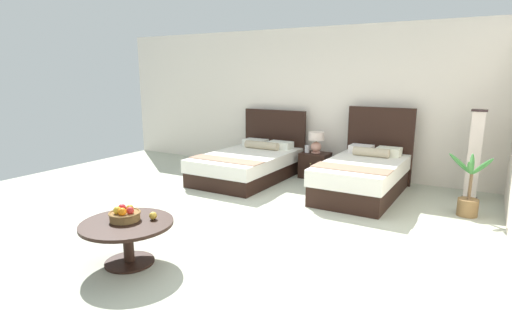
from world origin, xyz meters
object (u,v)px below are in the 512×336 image
at_px(nightstand, 315,165).
at_px(fruit_bowl, 125,214).
at_px(potted_palm, 468,198).
at_px(bed_near_corner, 363,175).
at_px(loose_apple, 153,216).
at_px(floor_lamp_corner, 474,156).
at_px(vase, 307,149).
at_px(coffee_table, 127,232).
at_px(bed_near_window, 249,164).
at_px(table_lamp, 316,140).

relative_size(nightstand, fruit_bowl, 1.59).
xyz_separation_m(fruit_bowl, potted_palm, (3.02, 3.36, -0.26)).
bearing_deg(bed_near_corner, potted_palm, -10.60).
bearing_deg(loose_apple, floor_lamp_corner, 55.49).
xyz_separation_m(nightstand, vase, (-0.16, -0.04, 0.31)).
relative_size(bed_near_corner, fruit_bowl, 6.31).
relative_size(bed_near_corner, vase, 14.47).
bearing_deg(potted_palm, loose_apple, -131.00).
bearing_deg(nightstand, bed_near_corner, -31.88).
distance_m(nightstand, potted_palm, 2.83).
relative_size(bed_near_corner, coffee_table, 2.19).
relative_size(nightstand, coffee_table, 0.55).
bearing_deg(vase, fruit_bowl, -92.74).
bearing_deg(fruit_bowl, loose_apple, 34.56).
bearing_deg(bed_near_window, floor_lamp_corner, 8.28).
xyz_separation_m(bed_near_window, table_lamp, (1.05, 0.70, 0.43)).
relative_size(bed_near_window, vase, 15.57).
bearing_deg(potted_palm, fruit_bowl, -131.91).
bearing_deg(vase, table_lamp, 21.08).
bearing_deg(nightstand, potted_palm, -20.26).
relative_size(nightstand, vase, 3.65).
bearing_deg(potted_palm, nightstand, 159.74).
height_order(vase, coffee_table, vase).
relative_size(bed_near_corner, nightstand, 3.96).
bearing_deg(loose_apple, potted_palm, 49.00).
bearing_deg(floor_lamp_corner, coffee_table, -124.90).
distance_m(table_lamp, floor_lamp_corner, 2.65).
distance_m(nightstand, vase, 0.35).
xyz_separation_m(nightstand, table_lamp, (0.00, 0.02, 0.47)).
bearing_deg(bed_near_corner, coffee_table, -110.98).
bearing_deg(nightstand, loose_apple, -91.72).
relative_size(vase, fruit_bowl, 0.44).
bearing_deg(vase, floor_lamp_corner, -2.19).
distance_m(vase, fruit_bowl, 4.31).
distance_m(bed_near_corner, loose_apple, 3.71).
distance_m(bed_near_corner, nightstand, 1.31).
distance_m(bed_near_window, bed_near_corner, 2.16).
relative_size(table_lamp, vase, 2.79).
relative_size(nightstand, potted_palm, 0.59).
bearing_deg(nightstand, vase, -165.60).
bearing_deg(coffee_table, loose_apple, 47.91).
bearing_deg(coffee_table, fruit_bowl, 151.05).
relative_size(vase, loose_apple, 1.76).
xyz_separation_m(fruit_bowl, loose_apple, (0.24, 0.16, -0.02)).
height_order(nightstand, loose_apple, loose_apple).
xyz_separation_m(vase, coffee_table, (-0.15, -4.34, -0.20)).
height_order(bed_near_window, bed_near_corner, bed_near_corner).
xyz_separation_m(bed_near_window, nightstand, (1.05, 0.68, -0.05)).
bearing_deg(table_lamp, bed_near_window, -146.07).
distance_m(coffee_table, fruit_bowl, 0.18).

